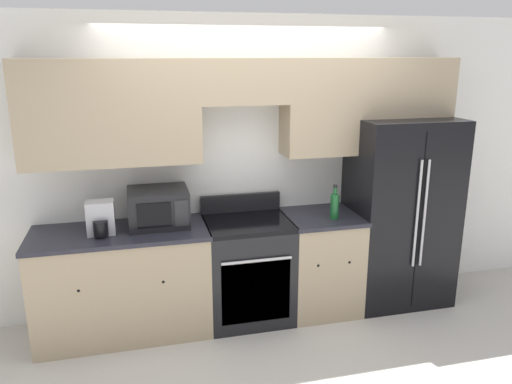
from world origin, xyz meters
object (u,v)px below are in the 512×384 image
at_px(oven_range, 248,269).
at_px(bottle, 335,205).
at_px(microwave, 158,207).
at_px(refrigerator, 397,210).

distance_m(oven_range, bottle, 0.94).
relative_size(oven_range, bottle, 3.54).
distance_m(oven_range, microwave, 0.95).
bearing_deg(microwave, refrigerator, -0.43).
distance_m(refrigerator, microwave, 2.19).
bearing_deg(microwave, oven_range, -5.95).
xyz_separation_m(oven_range, refrigerator, (1.45, 0.06, 0.41)).
height_order(oven_range, refrigerator, refrigerator).
xyz_separation_m(refrigerator, microwave, (-2.18, 0.02, 0.19)).
relative_size(oven_range, refrigerator, 0.61).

